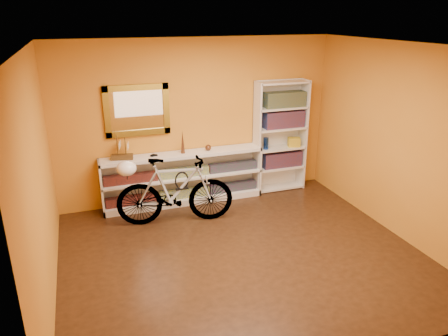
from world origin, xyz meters
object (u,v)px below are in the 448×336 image
object	(u,v)px
bookcase	(280,137)
helmet	(126,168)
console_unit	(184,178)
bicycle	(175,191)

from	to	relation	value
bookcase	helmet	world-z (taller)	bookcase
console_unit	bicycle	bearing A→B (deg)	-113.60
bicycle	console_unit	bearing A→B (deg)	-14.12
console_unit	helmet	xyz separation A→B (m)	(-0.94, -0.55, 0.47)
console_unit	bicycle	world-z (taller)	bicycle
console_unit	bicycle	distance (m)	0.72
console_unit	bookcase	bearing A→B (deg)	0.84
console_unit	bicycle	xyz separation A→B (m)	(-0.29, -0.65, 0.08)
bookcase	console_unit	bearing A→B (deg)	-179.16
bookcase	bicycle	world-z (taller)	bookcase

